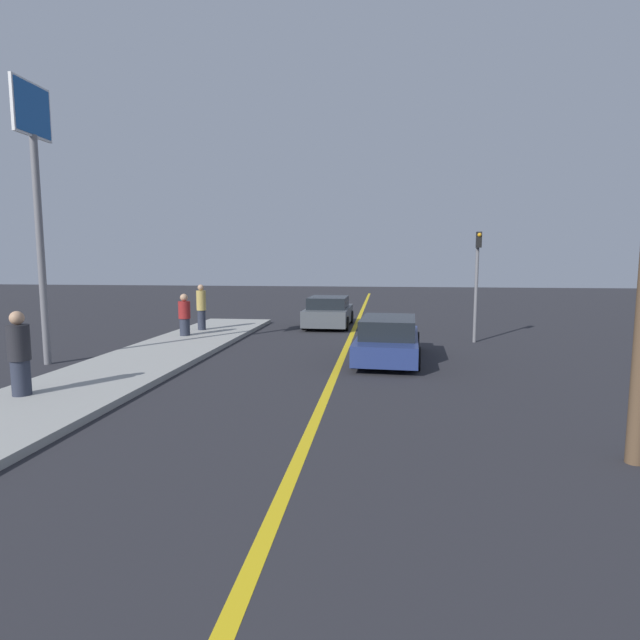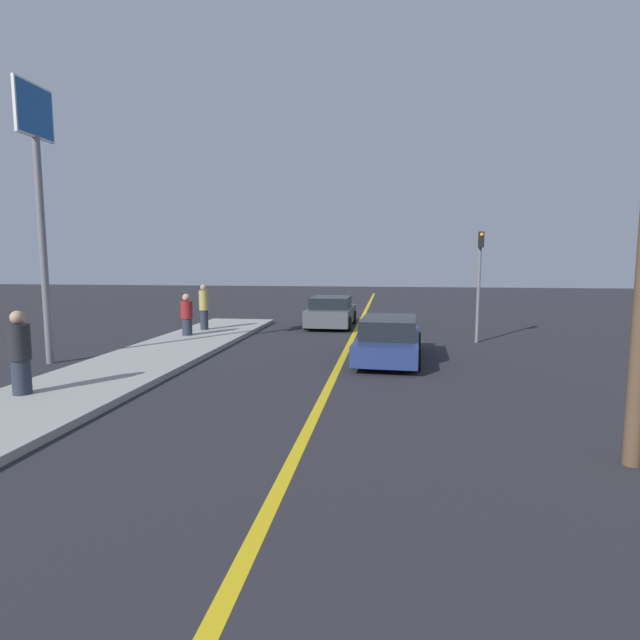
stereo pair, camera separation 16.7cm
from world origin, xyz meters
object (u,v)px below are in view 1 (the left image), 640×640
car_near_right_lane (388,339)px  traffic_light (477,275)px  pedestrian_far_standing (201,307)px  car_ahead_center (329,312)px  pedestrian_near_curb (19,354)px  roadside_sign (35,167)px  pedestrian_mid_group (184,315)px

car_near_right_lane → traffic_light: bearing=52.2°
traffic_light → pedestrian_far_standing: bearing=175.1°
car_ahead_center → pedestrian_near_curb: pedestrian_near_curb is taller
car_near_right_lane → roadside_sign: bearing=-165.8°
traffic_light → pedestrian_near_curb: bearing=-139.7°
traffic_light → roadside_sign: bearing=-156.9°
pedestrian_far_standing → roadside_sign: 8.07m
pedestrian_far_standing → traffic_light: 10.73m
pedestrian_near_curb → traffic_light: 14.17m
pedestrian_far_standing → pedestrian_mid_group: bearing=-92.4°
pedestrian_mid_group → car_ahead_center: bearing=41.6°
pedestrian_mid_group → traffic_light: size_ratio=0.40×
pedestrian_mid_group → pedestrian_near_curb: bearing=-90.6°
car_near_right_lane → pedestrian_mid_group: pedestrian_mid_group is taller
car_near_right_lane → roadside_sign: roadside_sign is taller
car_near_right_lane → pedestrian_mid_group: bearing=162.0°
car_near_right_lane → pedestrian_near_curb: bearing=-140.8°
pedestrian_near_curb → traffic_light: size_ratio=0.45×
car_near_right_lane → pedestrian_far_standing: size_ratio=2.54×
car_near_right_lane → pedestrian_far_standing: pedestrian_far_standing is taller
pedestrian_far_standing → traffic_light: (10.60, -0.91, 1.36)m
pedestrian_near_curb → traffic_light: (10.76, 9.12, 1.41)m
car_near_right_lane → car_ahead_center: car_ahead_center is taller
pedestrian_mid_group → roadside_sign: (-2.14, -4.80, 4.58)m
car_ahead_center → roadside_sign: roadside_sign is taller
car_ahead_center → pedestrian_mid_group: size_ratio=2.63×
pedestrian_mid_group → roadside_sign: roadside_sign is taller
car_near_right_lane → pedestrian_near_curb: (-7.61, -5.51, 0.40)m
pedestrian_mid_group → roadside_sign: bearing=-114.1°
pedestrian_near_curb → pedestrian_mid_group: size_ratio=1.12×
pedestrian_far_standing → roadside_sign: bearing=-109.1°
car_ahead_center → roadside_sign: size_ratio=0.54×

